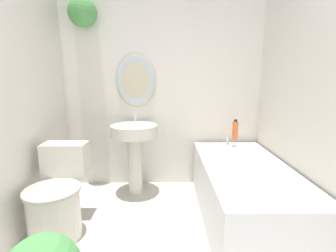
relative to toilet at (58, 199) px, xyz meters
name	(u,v)px	position (x,y,z in m)	size (l,w,h in m)	color
wall_back	(156,81)	(0.80, 1.00, 0.96)	(2.41, 0.31, 2.40)	silver
wall_right	(330,93)	(2.04, -0.21, 0.89)	(0.06, 2.50, 2.40)	silver
toilet	(58,199)	(0.00, 0.00, 0.00)	(0.44, 0.62, 0.72)	beige
pedestal_sink	(134,142)	(0.56, 0.69, 0.30)	(0.51, 0.51, 0.90)	beige
bathtub	(244,192)	(1.62, 0.16, -0.02)	(0.74, 1.54, 0.61)	silver
shampoo_bottle	(235,130)	(1.68, 0.75, 0.42)	(0.06, 0.06, 0.23)	#DB6633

